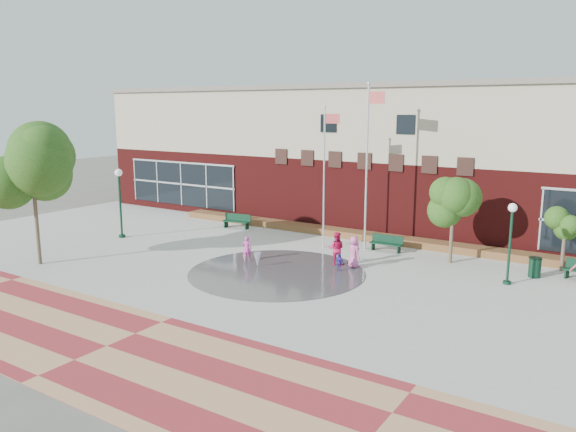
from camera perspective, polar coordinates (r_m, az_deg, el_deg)
The scene contains 22 objects.
ground at distance 24.52m, azimuth -5.13°, elevation -7.47°, with size 120.00×120.00×0.00m, color #666056.
plaza_concrete at distance 27.63m, azimuth -0.00°, elevation -5.29°, with size 46.00×18.00×0.01m, color #A8A8A0.
paver_band at distance 19.86m, azimuth -17.95°, elevation -12.49°, with size 46.00×6.00×0.01m, color maroon.
splash_pad at distance 26.83m, azimuth -1.17°, elevation -5.79°, with size 8.40×8.40×0.01m, color #383A3D.
library_building at distance 38.68m, azimuth 10.97°, elevation 6.16°, with size 44.40×10.40×9.20m.
flower_bed at distance 34.06m, azimuth 6.97°, elevation -2.27°, with size 26.00×1.20×0.40m, color #A82B25.
flagpole_left at distance 30.95m, azimuth 3.76°, elevation 4.68°, with size 0.91×0.23×7.84m.
flagpole_right at distance 30.65m, azimuth 8.10°, elevation 5.87°, with size 1.10×0.32×9.09m.
lamp_left at distance 34.98m, azimuth -16.72°, elevation 2.03°, with size 0.44×0.44×4.18m.
lamp_right at distance 26.40m, azimuth 21.68°, elevation -1.76°, with size 0.39×0.39×3.66m.
bench_left at distance 36.66m, azimuth -5.25°, elevation -0.80°, with size 1.93×0.79×0.94m.
bench_mid at distance 31.13m, azimuth 9.93°, elevation -3.06°, with size 1.79×0.55×0.89m.
trash_can at distance 28.38m, azimuth 23.78°, elevation -4.80°, with size 0.59×0.59×0.96m.
tree_big_left at distance 30.07m, azimuth -24.57°, elevation 4.50°, with size 4.27×4.27×6.82m.
tree_mid at distance 29.03m, azimuth 16.44°, elevation 1.33°, with size 2.53×2.53×4.27m.
tree_small_right at distance 29.67m, azimuth 26.38°, elevation -0.69°, with size 1.87×1.87×3.20m.
water_jet_a at distance 27.78m, azimuth -3.13°, elevation -5.23°, with size 0.37×0.37×0.71m, color white.
water_jet_b at distance 28.54m, azimuth -4.43°, elevation -4.81°, with size 0.18×0.18×0.40m, color white.
child_splash at distance 28.77m, azimuth -4.20°, elevation -3.33°, with size 0.48×0.31×1.31m, color #D73EA4.
adult_red at distance 28.01m, azimuth 4.92°, elevation -3.33°, with size 0.82×0.64×1.69m, color #CF184E.
adult_pink at distance 27.66m, azimuth 6.71°, elevation -3.67°, with size 0.77×0.50×1.58m, color #D95BA1.
child_blue at distance 27.03m, azimuth 5.23°, elevation -4.73°, with size 0.52×0.22×0.89m, color #352BAF.
Camera 1 is at (14.41, -18.28, 7.71)m, focal length 35.00 mm.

